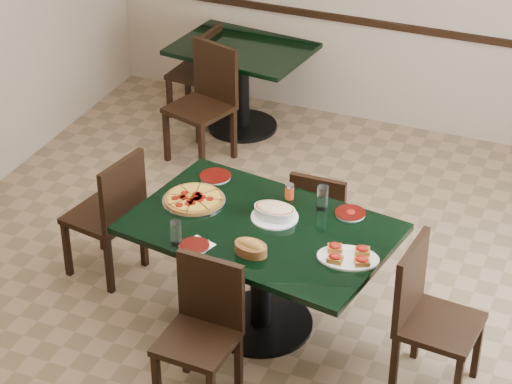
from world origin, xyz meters
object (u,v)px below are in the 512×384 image
at_px(back_chair_left, 201,69).
at_px(back_table, 242,72).
at_px(chair_right, 427,310).
at_px(chair_far, 321,218).
at_px(bruschetta_platter, 348,256).
at_px(back_chair_near, 207,96).
at_px(chair_near, 203,324).
at_px(bread_basket, 251,247).
at_px(lasagna_casserole, 275,211).
at_px(main_table, 261,251).
at_px(pepperoni_pizza, 194,199).
at_px(chair_left, 112,210).

bearing_deg(back_chair_left, back_table, 83.22).
bearing_deg(chair_right, chair_far, 54.17).
bearing_deg(bruschetta_platter, back_chair_near, 122.29).
distance_m(chair_near, bread_basket, 0.51).
relative_size(chair_far, lasagna_casserole, 2.79).
bearing_deg(lasagna_casserole, main_table, -109.30).
relative_size(chair_near, bread_basket, 3.90).
bearing_deg(back_chair_left, back_chair_near, 33.34).
distance_m(main_table, back_chair_left, 2.98).
distance_m(pepperoni_pizza, bread_basket, 0.66).
bearing_deg(main_table, lasagna_casserole, 78.65).
bearing_deg(chair_far, back_table, -53.77).
xyz_separation_m(chair_near, pepperoni_pizza, (-0.42, 0.77, 0.29)).
height_order(bread_basket, bruschetta_platter, bread_basket).
height_order(chair_near, chair_left, chair_left).
distance_m(chair_right, lasagna_casserole, 1.08).
bearing_deg(bread_basket, chair_right, 19.27).
relative_size(main_table, pepperoni_pizza, 4.24).
bearing_deg(chair_far, bread_basket, 83.40).
distance_m(back_table, back_chair_near, 0.56).
bearing_deg(back_chair_near, back_table, 99.97).
xyz_separation_m(main_table, bread_basket, (0.05, -0.29, 0.22)).
xyz_separation_m(back_table, back_chair_near, (-0.07, -0.55, 0.01)).
bearing_deg(chair_right, lasagna_casserole, 82.45).
distance_m(chair_near, lasagna_casserole, 0.85).
height_order(chair_near, pepperoni_pizza, chair_near).
xyz_separation_m(chair_left, back_chair_near, (-0.13, 1.74, 0.03)).
bearing_deg(main_table, chair_left, -178.20).
xyz_separation_m(back_table, back_chair_left, (-0.42, 0.08, -0.08)).
bearing_deg(back_chair_left, pepperoni_pizza, 28.69).
bearing_deg(chair_far, back_chair_left, -47.21).
bearing_deg(chair_left, main_table, 92.72).
bearing_deg(chair_far, chair_left, 22.11).
xyz_separation_m(back_chair_left, lasagna_casserole, (1.64, -2.40, 0.35)).
bearing_deg(pepperoni_pizza, chair_left, 176.26).
bearing_deg(chair_left, chair_right, 93.05).
distance_m(back_chair_near, bruschetta_platter, 2.72).
distance_m(chair_near, chair_left, 1.32).
bearing_deg(back_chair_near, chair_right, -23.90).
height_order(back_chair_left, lasagna_casserole, lasagna_casserole).
relative_size(main_table, bruschetta_platter, 4.23).
distance_m(chair_right, back_chair_near, 3.04).
height_order(pepperoni_pizza, bread_basket, bread_basket).
xyz_separation_m(back_table, chair_near, (1.10, -3.10, -0.04)).
relative_size(back_chair_left, lasagna_casserole, 2.81).
bearing_deg(back_chair_left, bread_basket, 34.61).
height_order(chair_left, pepperoni_pizza, chair_left).
relative_size(chair_left, back_chair_left, 1.12).
xyz_separation_m(chair_right, chair_left, (-2.17, 0.25, -0.01)).
xyz_separation_m(chair_right, bruschetta_platter, (-0.47, -0.01, 0.25)).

